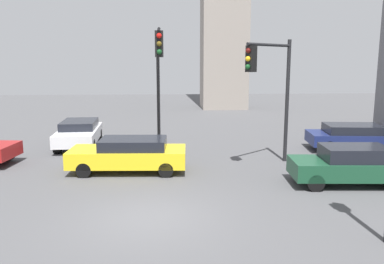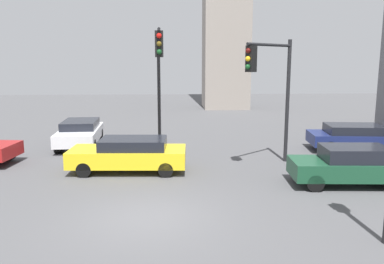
% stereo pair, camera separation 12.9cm
% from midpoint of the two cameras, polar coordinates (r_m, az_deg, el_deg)
% --- Properties ---
extents(ground_plane, '(83.85, 83.85, 0.00)m').
position_cam_midpoint_polar(ground_plane, '(11.66, -6.57, -12.10)').
color(ground_plane, '#4C4C4F').
extents(traffic_light_0, '(0.40, 4.29, 5.81)m').
position_cam_midpoint_polar(traffic_light_0, '(17.70, -5.04, 9.48)').
color(traffic_light_0, black).
rests_on(traffic_light_0, ground_plane).
extents(traffic_light_1, '(2.31, 2.00, 5.30)m').
position_cam_midpoint_polar(traffic_light_1, '(16.61, 11.01, 7.70)').
color(traffic_light_1, black).
rests_on(traffic_light_1, ground_plane).
extents(car_0, '(4.91, 2.51, 1.29)m').
position_cam_midpoint_polar(car_0, '(21.31, 22.36, -0.59)').
color(car_0, navy).
rests_on(car_0, ground_plane).
extents(car_1, '(4.16, 1.95, 1.42)m').
position_cam_midpoint_polar(car_1, '(15.31, 21.57, -4.41)').
color(car_1, '#19472D').
rests_on(car_1, ground_plane).
extents(car_3, '(4.70, 2.11, 1.35)m').
position_cam_midpoint_polar(car_3, '(16.15, -9.24, -3.14)').
color(car_3, yellow).
rests_on(car_3, ground_plane).
extents(car_4, '(2.15, 4.50, 1.33)m').
position_cam_midpoint_polar(car_4, '(21.47, -16.09, -0.08)').
color(car_4, silver).
rests_on(car_4, ground_plane).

